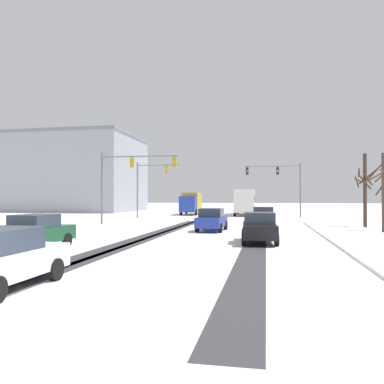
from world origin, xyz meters
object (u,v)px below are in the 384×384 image
(bare_tree_sidewalk_far, at_px, (365,188))
(office_building_far_left_block, at_px, (71,174))
(bus_oncoming, at_px, (245,200))
(car_red_lead, at_px, (263,217))
(car_black_third, at_px, (259,227))
(traffic_signal_far_left, at_px, (149,180))
(car_dark_green_fourth, at_px, (36,232))
(traffic_signal_far_right, at_px, (280,178))
(bare_tree_sidewalk_mid, at_px, (384,191))
(box_truck_delivery, at_px, (191,203))
(traffic_signal_near_left, at_px, (129,172))
(car_blue_second, at_px, (212,220))
(car_white_fifth, at_px, (0,258))

(bare_tree_sidewalk_far, bearing_deg, office_building_far_left_block, 144.00)
(bare_tree_sidewalk_far, bearing_deg, bus_oncoming, 117.17)
(car_red_lead, height_order, car_black_third, same)
(traffic_signal_far_left, xyz_separation_m, office_building_far_left_block, (-19.84, 18.88, 2.14))
(car_dark_green_fourth, bearing_deg, car_black_third, 23.64)
(bare_tree_sidewalk_far, xyz_separation_m, office_building_far_left_block, (-40.89, 29.71, 3.35))
(traffic_signal_far_right, height_order, bare_tree_sidewalk_mid, traffic_signal_far_right)
(bus_oncoming, bearing_deg, car_red_lead, -82.93)
(box_truck_delivery, xyz_separation_m, bare_tree_sidewalk_far, (17.91, -20.48, 1.53))
(traffic_signal_near_left, distance_m, car_red_lead, 12.68)
(bus_oncoming, height_order, bare_tree_sidewalk_far, bare_tree_sidewalk_far)
(bare_tree_sidewalk_far, distance_m, office_building_far_left_block, 50.66)
(traffic_signal_far_left, bearing_deg, box_truck_delivery, 71.95)
(car_blue_second, distance_m, office_building_far_left_block, 45.78)
(car_dark_green_fourth, xyz_separation_m, bare_tree_sidewalk_mid, (18.55, 12.48, 2.03))
(car_blue_second, relative_size, bus_oncoming, 0.38)
(bare_tree_sidewalk_mid, bearing_deg, box_truck_delivery, 127.32)
(car_dark_green_fourth, bearing_deg, traffic_signal_far_right, 68.39)
(car_white_fifth, bearing_deg, box_truck_delivery, 94.46)
(traffic_signal_far_left, bearing_deg, bus_oncoming, 41.62)
(traffic_signal_far_left, height_order, car_dark_green_fourth, traffic_signal_far_left)
(traffic_signal_far_right, height_order, box_truck_delivery, traffic_signal_far_right)
(bare_tree_sidewalk_far, bearing_deg, traffic_signal_far_right, 111.90)
(traffic_signal_far_left, distance_m, traffic_signal_near_left, 9.90)
(traffic_signal_far_left, bearing_deg, office_building_far_left_block, 136.43)
(traffic_signal_far_left, height_order, car_blue_second, traffic_signal_far_left)
(car_red_lead, distance_m, car_white_fifth, 24.11)
(traffic_signal_near_left, height_order, traffic_signal_far_right, same)
(car_dark_green_fourth, distance_m, box_truck_delivery, 36.47)
(car_dark_green_fourth, height_order, car_white_fifth, same)
(car_black_third, xyz_separation_m, bare_tree_sidewalk_far, (8.01, 11.53, 2.34))
(car_dark_green_fourth, bearing_deg, car_white_fifth, -63.32)
(bus_oncoming, bearing_deg, box_truck_delivery, 178.54)
(traffic_signal_far_right, distance_m, car_dark_green_fourth, 33.38)
(traffic_signal_far_right, distance_m, car_red_lead, 15.57)
(traffic_signal_far_right, bearing_deg, bus_oncoming, 129.22)
(traffic_signal_near_left, height_order, car_white_fifth, traffic_signal_near_left)
(car_black_third, bearing_deg, traffic_signal_far_right, 85.57)
(car_blue_second, bearing_deg, traffic_signal_far_left, 121.38)
(car_dark_green_fourth, xyz_separation_m, bare_tree_sidewalk_far, (18.17, 15.98, 2.34))
(traffic_signal_near_left, relative_size, bus_oncoming, 0.65)
(box_truck_delivery, bearing_deg, traffic_signal_near_left, -95.84)
(office_building_far_left_block, bearing_deg, car_red_lead, -42.11)
(box_truck_delivery, bearing_deg, car_red_lead, -64.04)
(car_black_third, bearing_deg, traffic_signal_far_left, 120.25)
(bare_tree_sidewalk_far, bearing_deg, car_red_lead, -179.11)
(car_black_third, distance_m, bare_tree_sidewalk_mid, 11.78)
(car_dark_green_fourth, distance_m, car_white_fifth, 8.20)
(car_red_lead, bearing_deg, bus_oncoming, 97.07)
(traffic_signal_far_left, height_order, box_truck_delivery, traffic_signal_far_left)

